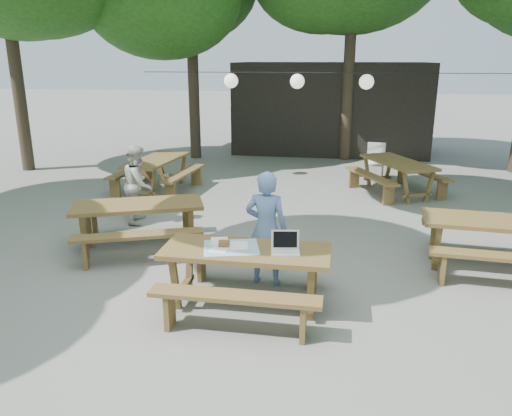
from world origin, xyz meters
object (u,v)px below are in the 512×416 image
object	(u,v)px
main_picnic_table	(246,277)
picnic_table_nw	(139,225)
woman	(266,228)
plastic_chair	(375,169)
second_person	(138,184)

from	to	relation	value
main_picnic_table	picnic_table_nw	world-z (taller)	same
main_picnic_table	woman	xyz separation A→B (m)	(0.14, 0.71, 0.39)
picnic_table_nw	plastic_chair	distance (m)	6.79
second_person	plastic_chair	bearing A→B (deg)	-56.70
picnic_table_nw	second_person	distance (m)	1.47
main_picnic_table	second_person	distance (m)	3.92
second_person	plastic_chair	distance (m)	6.16
main_picnic_table	second_person	size ratio (longest dim) A/B	1.40
second_person	plastic_chair	xyz separation A→B (m)	(4.48, 4.20, -0.46)
picnic_table_nw	second_person	size ratio (longest dim) A/B	1.64
picnic_table_nw	second_person	xyz separation A→B (m)	(-0.54, 1.32, 0.33)
plastic_chair	picnic_table_nw	bearing A→B (deg)	-119.21
woman	plastic_chair	distance (m)	6.69
second_person	plastic_chair	world-z (taller)	second_person
main_picnic_table	woman	world-z (taller)	woman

